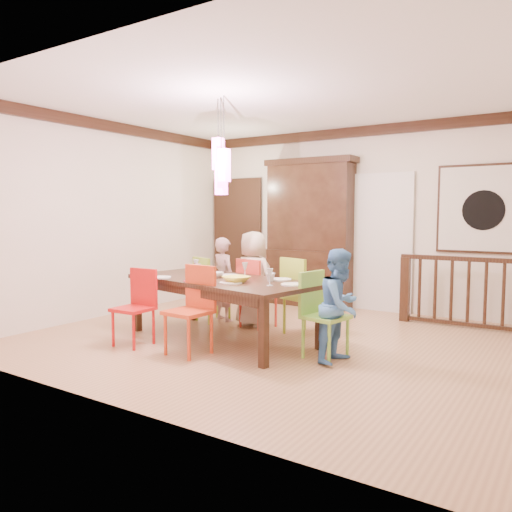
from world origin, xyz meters
The scene contains 36 objects.
floor centered at (0.00, 0.00, 0.00)m, with size 6.00×6.00×0.00m, color #A4754F.
ceiling centered at (0.00, 0.00, 2.90)m, with size 6.00×6.00×0.00m, color white.
wall_back centered at (0.00, 2.50, 1.45)m, with size 6.00×6.00×0.00m, color beige.
wall_left centered at (-3.00, 0.00, 1.45)m, with size 5.00×5.00×0.00m, color beige.
crown_molding centered at (0.00, 0.00, 2.82)m, with size 6.00×5.00×0.16m, color black, non-canonical shape.
panel_door centered at (-2.40, 2.45, 1.05)m, with size 1.04×0.07×2.24m, color black.
white_doorway centered at (0.35, 2.46, 1.05)m, with size 0.97×0.05×2.22m, color silver.
painting centered at (1.80, 2.46, 1.60)m, with size 1.25×0.06×1.25m.
pendant_cluster centered at (-0.66, -0.34, 2.11)m, with size 0.27×0.21×1.14m.
dining_table centered at (-0.66, -0.34, 0.68)m, with size 2.57×1.52×0.75m.
chair_far_left centered at (-1.40, 0.42, 0.53)m, with size 0.53×0.53×0.92m.
chair_far_mid centered at (-0.66, 0.47, 0.53)m, with size 0.49×0.49×0.93m.
chair_far_right centered at (0.05, 0.44, 0.56)m, with size 0.57×0.57×0.99m.
chair_near_left centered at (-1.37, -1.12, 0.51)m, with size 0.42×0.42×0.89m.
chair_near_mid centered at (-0.59, -1.05, 0.55)m, with size 0.46×0.46×0.97m.
chair_end_right centered at (0.73, -0.36, 0.53)m, with size 0.48×0.48×0.92m.
china_hutch centered at (-0.82, 2.30, 1.22)m, with size 1.54×0.46×2.43m.
balustrade centered at (1.83, 1.95, 0.50)m, with size 2.01×0.12×0.96m.
person_far_left centered at (-1.31, 0.56, 0.60)m, with size 0.44×0.29×1.19m, color #CE9D9F.
person_far_mid centered at (-0.75, 0.48, 0.65)m, with size 0.63×0.41×1.30m, color #BFAB91.
person_end_right centered at (0.91, -0.40, 0.59)m, with size 0.57×0.45×1.18m, color #4680C4.
serving_bowl centered at (-0.33, -0.51, 0.79)m, with size 0.29×0.29×0.07m, color yellow.
small_bowl centered at (-0.81, -0.27, 0.78)m, with size 0.20×0.20×0.06m, color white.
cup_left centered at (-1.02, -0.47, 0.80)m, with size 0.12×0.12×0.09m, color silver.
cup_right centered at (-0.04, -0.23, 0.80)m, with size 0.11×0.11×0.10m, color silver.
plate_far_left centered at (-1.33, -0.04, 0.76)m, with size 0.26×0.26×0.01m, color white.
plate_far_mid centered at (-0.74, -0.09, 0.76)m, with size 0.26×0.26×0.01m, color white.
plate_far_right centered at (0.00, -0.06, 0.76)m, with size 0.26×0.26×0.01m, color white.
plate_near_left centered at (-1.34, -0.70, 0.76)m, with size 0.26×0.26×0.01m, color white.
plate_near_mid centered at (-0.34, -0.60, 0.76)m, with size 0.26×0.26×0.01m, color white.
plate_end_right centered at (0.32, -0.34, 0.76)m, with size 0.26×0.26×0.01m, color white.
wine_glass_a centered at (-1.21, -0.17, 0.84)m, with size 0.08×0.08×0.19m, color #590C19, non-canonical shape.
wine_glass_b centered at (-0.47, -0.13, 0.84)m, with size 0.08×0.08×0.19m, color silver, non-canonical shape.
wine_glass_c centered at (-0.84, -0.58, 0.84)m, with size 0.08×0.08×0.19m, color #590C19, non-canonical shape.
wine_glass_d centered at (0.13, -0.52, 0.84)m, with size 0.08×0.08×0.19m, color silver, non-canonical shape.
napkin centered at (-0.79, -0.73, 0.76)m, with size 0.18×0.14×0.01m, color #D83359.
Camera 1 is at (2.96, -5.13, 1.55)m, focal length 35.00 mm.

